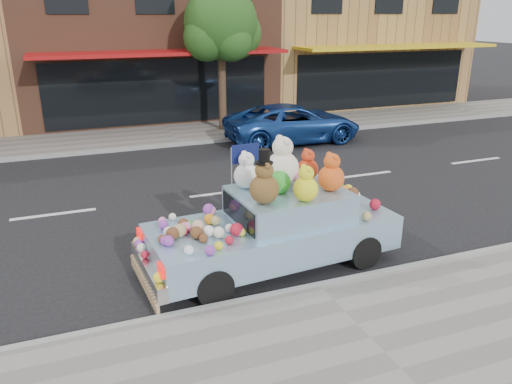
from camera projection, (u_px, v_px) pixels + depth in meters
name	position (u px, v px, depth m)	size (l,w,h in m)	color
ground	(225.00, 193.00, 12.46)	(120.00, 120.00, 0.00)	black
near_sidewalk	(370.00, 341.00, 6.73)	(60.00, 3.00, 0.12)	gray
far_sidewalk	(171.00, 135.00, 18.15)	(60.00, 3.00, 0.12)	gray
near_kerb	(318.00, 287.00, 8.05)	(60.00, 0.12, 0.13)	gray
far_kerb	(180.00, 144.00, 16.83)	(60.00, 0.12, 0.13)	gray
storefront_mid	(140.00, 27.00, 21.75)	(10.00, 9.80, 7.30)	brown
storefront_right	(341.00, 25.00, 25.12)	(10.00, 9.80, 7.30)	#A67D45
street_tree	(221.00, 29.00, 17.65)	(3.00, 2.70, 5.22)	#38281C
car_blue	(293.00, 123.00, 17.18)	(2.17, 4.72, 1.31)	#1C459A
art_car	(275.00, 223.00, 8.68)	(4.60, 2.06, 2.25)	black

